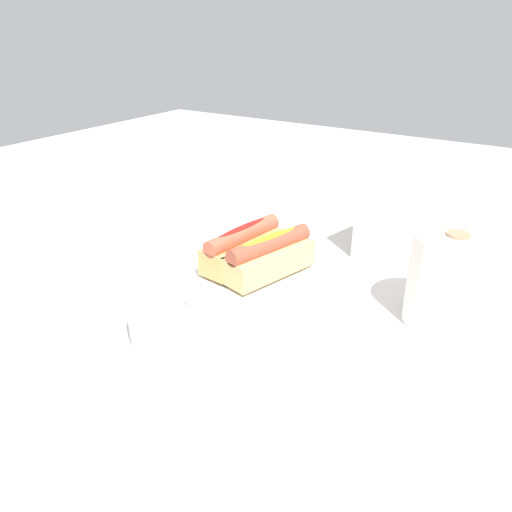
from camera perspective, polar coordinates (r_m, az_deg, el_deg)
The scene contains 7 objects.
ground_plane at distance 0.83m, azimuth 0.39°, elevation -2.41°, with size 2.40×2.40×0.00m, color beige.
serving_bowl at distance 0.80m, azimuth 0.00°, elevation -2.22°, with size 0.27×0.27×0.03m.
hotdog_front at distance 0.80m, azimuth -1.47°, elevation 1.08°, with size 0.16×0.07×0.06m.
hotdog_back at distance 0.76m, azimuth 1.53°, elevation -0.06°, with size 0.16×0.09×0.06m.
water_glass at distance 0.65m, azimuth -11.19°, elevation -6.93°, with size 0.07×0.07×0.09m.
paper_towel_roll at distance 0.73m, azimuth 20.93°, elevation -2.57°, with size 0.11×0.11×0.13m.
napkin_box at distance 0.92m, azimuth 14.07°, elevation 4.72°, with size 0.11×0.04×0.15m, color white.
Camera 1 is at (0.62, 0.39, 0.39)m, focal length 35.60 mm.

